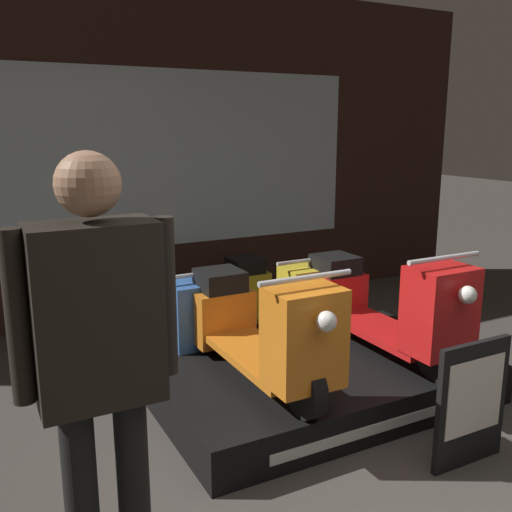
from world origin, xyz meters
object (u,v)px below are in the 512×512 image
(scooter_display_right, at_px, (380,305))
(scooter_backrow_1, at_px, (273,297))
(scooter_display_left, at_px, (256,327))
(price_sign_board, at_px, (472,403))
(scooter_backrow_0, at_px, (172,313))
(person_left_browsing, at_px, (98,346))

(scooter_display_right, distance_m, scooter_backrow_1, 1.31)
(scooter_display_left, distance_m, price_sign_board, 1.35)
(scooter_backrow_0, bearing_deg, price_sign_board, -68.60)
(scooter_backrow_0, height_order, person_left_browsing, person_left_browsing)
(scooter_display_left, height_order, scooter_backrow_0, scooter_display_left)
(scooter_backrow_0, height_order, scooter_backrow_1, same)
(scooter_display_right, distance_m, scooter_backrow_0, 1.73)
(scooter_display_left, height_order, scooter_display_right, same)
(scooter_backrow_0, bearing_deg, scooter_display_left, -84.39)
(person_left_browsing, bearing_deg, scooter_backrow_0, 64.99)
(scooter_display_left, relative_size, price_sign_board, 2.19)
(scooter_display_left, bearing_deg, scooter_backrow_1, 56.55)
(scooter_backrow_0, relative_size, price_sign_board, 2.19)
(scooter_backrow_0, relative_size, person_left_browsing, 0.89)
(scooter_display_right, height_order, price_sign_board, scooter_display_right)
(price_sign_board, bearing_deg, person_left_browsing, 179.38)
(price_sign_board, bearing_deg, scooter_backrow_0, 111.40)
(scooter_backrow_1, height_order, price_sign_board, scooter_backrow_1)
(scooter_display_left, bearing_deg, price_sign_board, -53.35)
(scooter_backrow_1, bearing_deg, scooter_display_left, -123.45)
(person_left_browsing, height_order, price_sign_board, person_left_browsing)
(scooter_display_left, height_order, scooter_backrow_1, scooter_display_left)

